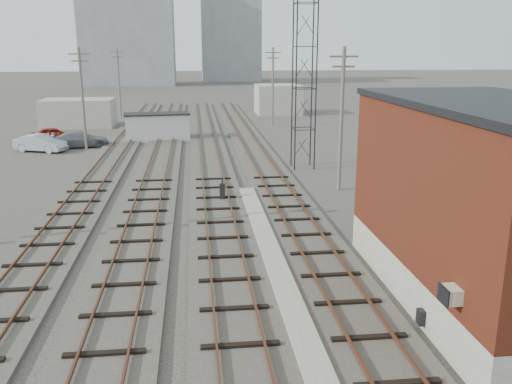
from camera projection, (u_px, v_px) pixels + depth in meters
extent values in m
plane|color=#282621|center=(217.00, 125.00, 65.10)|extent=(320.00, 320.00, 0.00)
cube|color=#332D28|center=(258.00, 157.00, 45.19)|extent=(3.20, 90.00, 0.20)
cube|color=#4C2816|center=(249.00, 154.00, 45.05)|extent=(0.07, 90.00, 0.12)
cube|color=#4C2816|center=(266.00, 154.00, 45.21)|extent=(0.07, 90.00, 0.12)
cube|color=#332D28|center=(210.00, 158.00, 44.75)|extent=(3.20, 90.00, 0.20)
cube|color=#4C2816|center=(201.00, 155.00, 44.61)|extent=(0.07, 90.00, 0.12)
cube|color=#4C2816|center=(218.00, 155.00, 44.77)|extent=(0.07, 90.00, 0.12)
cube|color=#332D28|center=(161.00, 159.00, 44.31)|extent=(3.20, 90.00, 0.20)
cube|color=#4C2816|center=(152.00, 157.00, 44.17)|extent=(0.07, 90.00, 0.12)
cube|color=#4C2816|center=(169.00, 156.00, 44.33)|extent=(0.07, 90.00, 0.12)
cube|color=#332D28|center=(111.00, 160.00, 43.87)|extent=(3.20, 90.00, 0.20)
cube|color=#4C2816|center=(101.00, 158.00, 43.73)|extent=(0.07, 90.00, 0.12)
cube|color=#4C2816|center=(120.00, 157.00, 43.89)|extent=(0.07, 90.00, 0.12)
cube|color=gray|center=(282.00, 282.00, 20.96)|extent=(0.90, 28.00, 0.26)
cube|color=gray|center=(481.00, 280.00, 19.65)|extent=(6.00, 12.00, 1.50)
cube|color=#552214|center=(492.00, 187.00, 18.75)|extent=(6.00, 12.00, 5.50)
cube|color=black|center=(501.00, 104.00, 18.02)|extent=(6.20, 12.20, 0.25)
cube|color=beige|center=(451.00, 295.00, 15.07)|extent=(0.45, 0.62, 0.45)
cube|color=black|center=(421.00, 317.00, 17.45)|extent=(0.20, 0.35, 0.50)
cylinder|color=black|center=(296.00, 68.00, 38.97)|extent=(0.10, 0.10, 15.00)
cylinder|color=black|center=(317.00, 68.00, 39.14)|extent=(0.10, 0.10, 15.00)
cylinder|color=black|center=(293.00, 67.00, 40.41)|extent=(0.10, 0.10, 15.00)
cylinder|color=black|center=(312.00, 67.00, 40.58)|extent=(0.10, 0.10, 15.00)
cylinder|color=#595147|center=(83.00, 99.00, 48.17)|extent=(0.24, 0.24, 9.00)
cube|color=#595147|center=(79.00, 54.00, 47.16)|extent=(1.80, 0.12, 0.12)
cube|color=#595147|center=(79.00, 61.00, 47.32)|extent=(1.40, 0.12, 0.12)
cylinder|color=#595147|center=(119.00, 82.00, 72.17)|extent=(0.24, 0.24, 9.00)
cube|color=#595147|center=(117.00, 52.00, 71.16)|extent=(1.80, 0.12, 0.12)
cube|color=#595147|center=(117.00, 57.00, 71.32)|extent=(1.40, 0.12, 0.12)
cylinder|color=#595147|center=(341.00, 120.00, 33.94)|extent=(0.24, 0.24, 9.00)
cube|color=#595147|center=(344.00, 56.00, 32.93)|extent=(1.80, 0.12, 0.12)
cube|color=#595147|center=(344.00, 67.00, 33.09)|extent=(1.40, 0.12, 0.12)
cylinder|color=#595147|center=(273.00, 87.00, 62.74)|extent=(0.24, 0.24, 9.00)
cube|color=#595147|center=(273.00, 53.00, 61.73)|extent=(1.80, 0.12, 0.12)
cube|color=#595147|center=(273.00, 58.00, 61.89)|extent=(1.40, 0.12, 0.12)
cube|color=gray|center=(128.00, 22.00, 131.26)|extent=(22.00, 14.00, 30.00)
cube|color=gray|center=(230.00, 33.00, 149.04)|extent=(16.00, 12.00, 26.00)
cube|color=gray|center=(79.00, 113.00, 62.93)|extent=(8.00, 5.00, 3.20)
cube|color=gray|center=(278.00, 99.00, 75.18)|extent=(6.00, 6.00, 4.00)
cube|color=black|center=(222.00, 192.00, 32.23)|extent=(0.35, 0.35, 1.02)
cylinder|color=black|center=(222.00, 181.00, 32.06)|extent=(0.08, 0.08, 0.31)
cube|color=silver|center=(157.00, 127.00, 53.75)|extent=(6.44, 3.31, 2.57)
cube|color=black|center=(157.00, 114.00, 53.41)|extent=(6.67, 3.54, 0.12)
imported|color=maroon|center=(54.00, 135.00, 52.97)|extent=(4.46, 2.69, 1.42)
imported|color=#AAADB1|center=(41.00, 143.00, 47.83)|extent=(4.92, 3.22, 1.53)
imported|color=slate|center=(81.00, 139.00, 50.01)|extent=(5.38, 3.17, 1.46)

